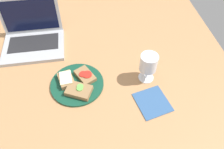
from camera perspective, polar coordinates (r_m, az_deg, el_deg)
name	(u,v)px	position (r cm, az deg, el deg)	size (l,w,h in cm)	color
wooden_table	(97,76)	(109.05, -4.07, -0.48)	(140.00, 140.00, 3.00)	#B27F51
plate	(77,84)	(104.61, -9.08, -2.46)	(25.06, 25.06, 1.06)	#144733
sandwich_with_tomato	(85,76)	(105.13, -7.02, -0.27)	(10.76, 12.37, 2.50)	#937047
sandwich_with_cheese	(66,79)	(104.75, -11.91, -1.26)	(8.61, 10.58, 3.00)	#937047
sandwich_with_cucumber	(79,90)	(100.06, -8.63, -4.15)	(13.30, 11.57, 2.84)	#937047
wine_glass	(148,64)	(100.14, 9.50, 2.73)	(8.04, 8.04, 14.84)	white
laptop	(33,38)	(127.62, -19.98, 8.94)	(32.40, 26.92, 22.68)	#ADAFB5
napkin	(152,102)	(99.58, 10.52, -7.13)	(13.66, 14.59, 0.40)	#33598C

